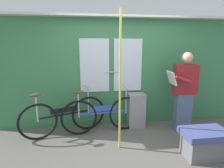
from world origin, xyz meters
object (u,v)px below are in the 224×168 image
(passenger_reading_newspaper, at_px, (184,91))
(handrail_pole, at_px, (120,83))
(trash_bin_by_wall, at_px, (136,110))
(bicycle_near_door, at_px, (103,114))
(bench_seat_corner, at_px, (204,143))
(bicycle_leaning_behind, at_px, (64,116))

(passenger_reading_newspaper, xyz_separation_m, handrail_pole, (-1.38, -0.48, 0.29))
(passenger_reading_newspaper, height_order, trash_bin_by_wall, passenger_reading_newspaper)
(bicycle_near_door, relative_size, bench_seat_corner, 2.37)
(bicycle_leaning_behind, bearing_deg, bicycle_near_door, -19.77)
(handrail_pole, bearing_deg, bicycle_leaning_behind, 147.89)
(trash_bin_by_wall, relative_size, handrail_pole, 0.32)
(passenger_reading_newspaper, bearing_deg, handrail_pole, 23.58)
(bicycle_near_door, xyz_separation_m, bench_seat_corner, (1.50, -1.04, -0.14))
(passenger_reading_newspaper, bearing_deg, bicycle_near_door, -0.35)
(passenger_reading_newspaper, distance_m, handrail_pole, 1.49)
(trash_bin_by_wall, height_order, handrail_pole, handrail_pole)
(bicycle_near_door, bearing_deg, bicycle_leaning_behind, 173.39)
(bicycle_near_door, bearing_deg, trash_bin_by_wall, 7.43)
(handrail_pole, xyz_separation_m, bench_seat_corner, (1.26, -0.43, -0.89))
(trash_bin_by_wall, bearing_deg, handrail_pole, -122.14)
(bicycle_leaning_behind, height_order, bench_seat_corner, bicycle_leaning_behind)
(trash_bin_by_wall, bearing_deg, bench_seat_corner, -57.84)
(bench_seat_corner, bearing_deg, passenger_reading_newspaper, 82.86)
(trash_bin_by_wall, distance_m, bench_seat_corner, 1.45)
(passenger_reading_newspaper, relative_size, trash_bin_by_wall, 2.19)
(passenger_reading_newspaper, bearing_deg, trash_bin_by_wall, -14.96)
(bicycle_leaning_behind, bearing_deg, bench_seat_corner, -44.30)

